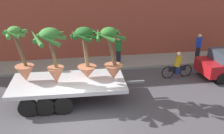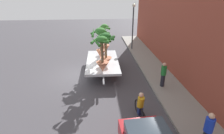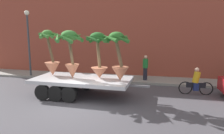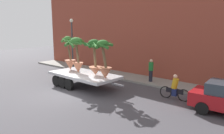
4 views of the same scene
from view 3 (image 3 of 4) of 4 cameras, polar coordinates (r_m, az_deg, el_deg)
The scene contains 11 objects.
ground_plane at distance 9.86m, azimuth -9.59°, elevation -10.89°, with size 60.00×60.00×0.00m, color #423F44.
sidewalk at distance 15.41m, azimuth -0.77°, elevation -3.01°, with size 24.00×2.20×0.15m, color gray.
building_facade at distance 16.70m, azimuth 0.65°, elevation 10.83°, with size 24.00×1.20×7.60m, color brown.
flatbed_trailer at distance 11.45m, azimuth -9.26°, elevation -4.01°, with size 6.23×2.64×0.98m.
potted_palm_rear at distance 11.03m, azimuth -3.71°, elevation 3.72°, with size 1.46×1.54×2.43m.
potted_palm_middle at distance 12.25m, azimuth -16.38°, elevation 2.83°, with size 1.14×1.03×2.56m.
potted_palm_front at distance 10.48m, azimuth 1.75°, elevation 2.93°, with size 1.48×1.56×2.46m.
potted_palm_extra at distance 11.22m, azimuth -11.33°, elevation 4.56°, with size 1.63×1.59×2.53m.
cyclist at distance 12.43m, azimuth 21.96°, elevation -3.96°, with size 1.84×0.37×1.54m.
pedestrian_near_gate at distance 14.45m, azimuth 9.08°, elevation -0.06°, with size 0.36×0.36×1.71m.
street_lamp at distance 16.83m, azimuth -21.89°, elevation 8.21°, with size 0.36×0.36×4.83m.
Camera 3 is at (3.67, -8.49, 3.41)m, focal length 33.50 mm.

